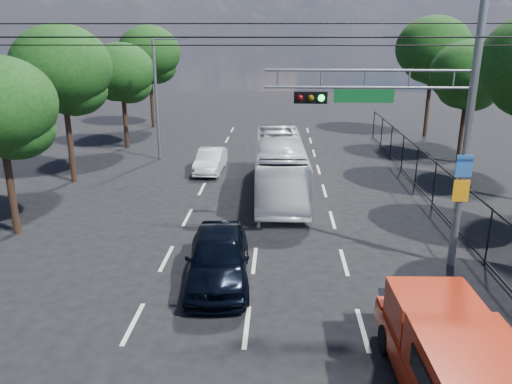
# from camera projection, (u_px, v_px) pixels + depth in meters

# --- Properties ---
(lane_markings) EXTENTS (6.12, 38.00, 0.01)m
(lane_markings) POSITION_uv_depth(u_px,v_px,m) (261.00, 203.00, 22.51)
(lane_markings) COLOR beige
(lane_markings) RESTS_ON ground
(signal_mast) EXTENTS (6.43, 0.39, 9.50)m
(signal_mast) POSITION_uv_depth(u_px,v_px,m) (430.00, 105.00, 14.96)
(signal_mast) COLOR slate
(signal_mast) RESTS_ON ground
(streetlight_left) EXTENTS (2.09, 0.22, 7.08)m
(streetlight_left) POSITION_uv_depth(u_px,v_px,m) (159.00, 94.00, 29.22)
(streetlight_left) COLOR slate
(streetlight_left) RESTS_ON ground
(utility_wires) EXTENTS (22.00, 5.04, 0.74)m
(utility_wires) POSITION_uv_depth(u_px,v_px,m) (256.00, 36.00, 15.40)
(utility_wires) COLOR black
(utility_wires) RESTS_ON ground
(fence_right) EXTENTS (0.06, 34.03, 2.00)m
(fence_right) POSITION_uv_depth(u_px,v_px,m) (448.00, 196.00, 20.11)
(fence_right) COLOR black
(fence_right) RESTS_ON ground
(tree_right_d) EXTENTS (4.32, 4.32, 7.02)m
(tree_right_d) POSITION_uv_depth(u_px,v_px,m) (469.00, 79.00, 28.16)
(tree_right_d) COLOR black
(tree_right_d) RESTS_ON ground
(tree_right_e) EXTENTS (5.28, 5.28, 8.58)m
(tree_right_e) POSITION_uv_depth(u_px,v_px,m) (433.00, 54.00, 35.44)
(tree_right_e) COLOR black
(tree_right_e) RESTS_ON ground
(tree_left_b) EXTENTS (4.08, 4.08, 6.63)m
(tree_left_b) POSITION_uv_depth(u_px,v_px,m) (0.00, 113.00, 17.76)
(tree_left_b) COLOR black
(tree_left_b) RESTS_ON ground
(tree_left_c) EXTENTS (4.80, 4.80, 7.80)m
(tree_left_c) POSITION_uv_depth(u_px,v_px,m) (63.00, 75.00, 24.20)
(tree_left_c) COLOR black
(tree_left_c) RESTS_ON ground
(tree_left_d) EXTENTS (4.20, 4.20, 6.83)m
(tree_left_d) POSITION_uv_depth(u_px,v_px,m) (122.00, 76.00, 32.01)
(tree_left_d) COLOR black
(tree_left_d) RESTS_ON ground
(tree_left_e) EXTENTS (4.92, 4.92, 7.99)m
(tree_left_e) POSITION_uv_depth(u_px,v_px,m) (150.00, 57.00, 39.39)
(tree_left_e) COLOR black
(tree_left_e) RESTS_ON ground
(red_pickup) EXTENTS (2.08, 5.31, 1.95)m
(red_pickup) POSITION_uv_depth(u_px,v_px,m) (451.00, 358.00, 10.04)
(red_pickup) COLOR black
(red_pickup) RESTS_ON ground
(navy_hatchback) EXTENTS (2.23, 4.80, 1.59)m
(navy_hatchback) POSITION_uv_depth(u_px,v_px,m) (218.00, 257.00, 15.16)
(navy_hatchback) COLOR black
(navy_hatchback) RESTS_ON ground
(white_bus) EXTENTS (2.57, 9.62, 2.66)m
(white_bus) POSITION_uv_depth(u_px,v_px,m) (280.00, 166.00, 23.60)
(white_bus) COLOR white
(white_bus) RESTS_ON ground
(white_van) EXTENTS (1.48, 3.87, 1.26)m
(white_van) POSITION_uv_depth(u_px,v_px,m) (211.00, 161.00, 27.47)
(white_van) COLOR silver
(white_van) RESTS_ON ground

